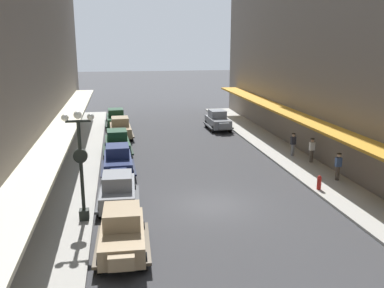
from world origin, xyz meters
The scene contains 15 objects.
ground_plane centered at (0.00, 0.00, 0.00)m, with size 200.00×200.00×0.00m, color #38383A.
sidewalk_left centered at (-7.50, 0.00, 0.07)m, with size 3.00×60.00×0.15m, color #A8A59E.
sidewalk_right centered at (7.50, 0.00, 0.07)m, with size 3.00×60.00×0.15m, color #A8A59E.
parked_car_0 centered at (-4.79, 10.86, 0.94)m, with size 2.27×4.31×1.84m.
parked_car_1 centered at (-4.81, 0.59, 0.94)m, with size 2.26×4.30×1.84m.
parked_car_2 centered at (4.76, 18.45, 0.94)m, with size 2.22×4.29×1.84m.
parked_car_3 centered at (-4.67, -4.32, 0.94)m, with size 2.26×4.30×1.84m.
parked_car_4 centered at (-4.79, 6.08, 0.94)m, with size 2.19×4.28×1.84m.
parked_car_5 centered at (-4.87, 20.97, 0.94)m, with size 2.29×4.31×1.84m.
parked_car_6 centered at (-4.51, 16.26, 0.94)m, with size 2.28×4.31×1.84m.
lamp_post_with_clock centered at (-6.40, -1.06, 2.99)m, with size 1.42×0.44×5.16m.
fire_hydrant centered at (6.35, 0.81, 0.56)m, with size 0.24×0.24×0.82m.
pedestrian_1 centered at (7.78, 7.76, 1.01)m, with size 0.36×0.28×1.67m.
pedestrian_2 centered at (8.38, 5.97, 1.01)m, with size 0.36×0.28×1.67m.
pedestrian_3 centered at (8.20, 2.12, 1.01)m, with size 0.36×0.28×1.67m.
Camera 1 is at (-4.63, -19.78, 8.30)m, focal length 38.93 mm.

